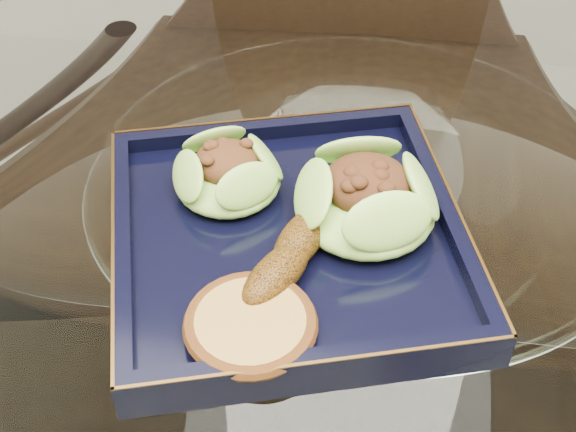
# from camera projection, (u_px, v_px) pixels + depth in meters

# --- Properties ---
(dining_table) EXTENTS (1.13, 1.13, 0.77)m
(dining_table) POSITION_uv_depth(u_px,v_px,m) (344.00, 341.00, 0.78)
(dining_table) COLOR white
(dining_table) RESTS_ON ground
(dining_chair) EXTENTS (0.38, 0.38, 0.86)m
(dining_chair) POSITION_uv_depth(u_px,v_px,m) (334.00, 191.00, 1.12)
(dining_chair) COLOR #301E10
(dining_chair) RESTS_ON ground
(navy_plate) EXTENTS (0.34, 0.34, 0.02)m
(navy_plate) POSITION_uv_depth(u_px,v_px,m) (288.00, 243.00, 0.64)
(navy_plate) COLOR black
(navy_plate) RESTS_ON dining_table
(lettuce_wrap_left) EXTENTS (0.10, 0.10, 0.03)m
(lettuce_wrap_left) POSITION_uv_depth(u_px,v_px,m) (228.00, 176.00, 0.66)
(lettuce_wrap_left) COLOR #6BA630
(lettuce_wrap_left) RESTS_ON navy_plate
(lettuce_wrap_right) EXTENTS (0.12, 0.12, 0.04)m
(lettuce_wrap_right) POSITION_uv_depth(u_px,v_px,m) (366.00, 202.00, 0.63)
(lettuce_wrap_right) COLOR #639D2D
(lettuce_wrap_right) RESTS_ON navy_plate
(roasted_plantain) EXTENTS (0.08, 0.15, 0.03)m
(roasted_plantain) POSITION_uv_depth(u_px,v_px,m) (301.00, 239.00, 0.61)
(roasted_plantain) COLOR #5E3909
(roasted_plantain) RESTS_ON navy_plate
(crumb_patty) EXTENTS (0.09, 0.09, 0.02)m
(crumb_patty) POSITION_uv_depth(u_px,v_px,m) (251.00, 326.00, 0.55)
(crumb_patty) COLOR #BF8A3F
(crumb_patty) RESTS_ON navy_plate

